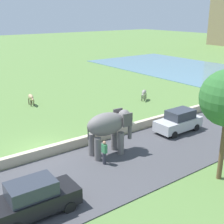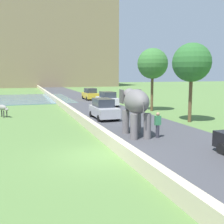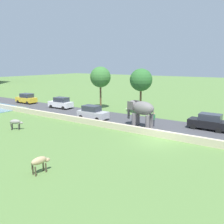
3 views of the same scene
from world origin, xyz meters
TOP-DOWN VIEW (x-y plane):
  - ground_plane at (0.00, 0.00)m, footprint 220.00×220.00m
  - road_surface at (5.00, 20.00)m, footprint 7.00×120.00m
  - barrier_wall at (1.20, 18.00)m, footprint 0.40×110.00m
  - elephant at (3.44, 3.39)m, footprint 1.63×3.52m
  - person_beside_elephant at (4.47, 2.29)m, footprint 0.36×0.22m
  - car_yellow at (6.58, 27.84)m, footprint 1.85×4.03m
  - car_silver at (3.42, 10.27)m, footprint 1.80×4.00m
  - car_white at (6.58, 19.19)m, footprint 1.90×4.06m
  - car_black at (6.57, -3.15)m, footprint 1.88×4.05m
  - cow_tan at (-10.47, 3.60)m, footprint 1.41×0.57m
  - cow_grey at (-4.98, 14.17)m, footprint 1.11×1.31m
  - tree_near at (9.83, 13.71)m, footprint 3.18×3.18m
  - tree_mid at (9.74, 6.68)m, footprint 3.11×3.11m

SIDE VIEW (x-z plane):
  - ground_plane at x=0.00m, z-range 0.00..0.00m
  - road_surface at x=5.00m, z-range 0.00..0.06m
  - barrier_wall at x=1.20m, z-range 0.00..0.69m
  - cow_tan at x=-10.47m, z-range 0.26..1.41m
  - cow_grey at x=-4.98m, z-range 0.26..1.41m
  - person_beside_elephant at x=4.47m, z-range 0.06..1.69m
  - car_yellow at x=6.58m, z-range 0.00..1.80m
  - car_silver at x=3.42m, z-range 0.00..1.80m
  - car_white at x=6.58m, z-range 0.00..1.80m
  - car_black at x=6.57m, z-range 0.00..1.80m
  - elephant at x=3.44m, z-range 0.54..3.53m
  - tree_mid at x=9.74m, z-range 1.61..8.01m
  - tree_near at x=9.83m, z-range 1.68..8.27m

